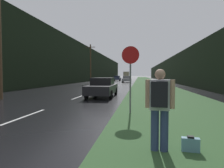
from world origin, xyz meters
TOP-DOWN VIEW (x-y plane):
  - grass_verge at (6.46, 40.00)m, footprint 6.00×240.00m
  - lane_stripe_b at (0.00, 6.31)m, footprint 0.12×3.00m
  - lane_stripe_c at (0.00, 13.31)m, footprint 0.12×3.00m
  - lane_stripe_d at (0.00, 20.31)m, footprint 0.12×3.00m
  - lane_stripe_e at (0.00, 27.31)m, footprint 0.12×3.00m
  - lane_stripe_f at (0.00, 34.31)m, footprint 0.12×3.00m
  - treeline_far_side at (-9.46, 50.00)m, footprint 2.00×140.00m
  - treeline_near_side at (12.46, 50.00)m, footprint 2.00×140.00m
  - utility_pole_near at (-4.81, 11.28)m, footprint 1.80×0.24m
  - utility_pole_far at (-4.63, 35.74)m, footprint 1.80×0.24m
  - stop_sign at (4.14, 7.47)m, footprint 0.75×0.07m
  - hitchhiker_with_backpack at (4.96, 3.24)m, footprint 0.62×0.46m
  - suitcase at (5.62, 3.31)m, footprint 0.39×0.20m
  - car_passing_near at (1.73, 13.88)m, footprint 1.92×4.71m
  - car_passing_far at (1.73, 43.18)m, footprint 1.96×4.32m
  - car_oncoming at (-1.73, 55.02)m, footprint 1.91×4.51m
  - delivery_truck at (-1.73, 96.02)m, footprint 2.63×7.94m

SIDE VIEW (x-z plane):
  - lane_stripe_b at x=0.00m, z-range 0.00..0.01m
  - lane_stripe_c at x=0.00m, z-range 0.00..0.01m
  - lane_stripe_d at x=0.00m, z-range 0.00..0.01m
  - lane_stripe_e at x=0.00m, z-range 0.00..0.01m
  - lane_stripe_f at x=0.00m, z-range 0.00..0.01m
  - grass_verge at x=6.46m, z-range 0.00..0.02m
  - suitcase at x=5.62m, z-range -0.01..0.34m
  - car_passing_near at x=1.73m, z-range 0.00..1.44m
  - car_oncoming at x=-1.73m, z-range 0.02..1.43m
  - car_passing_far at x=1.73m, z-range 0.01..1.44m
  - hitchhiker_with_backpack at x=4.96m, z-range 0.13..1.92m
  - delivery_truck at x=-1.73m, z-range 0.09..3.31m
  - stop_sign at x=4.14m, z-range 0.37..3.25m
  - treeline_near_side at x=12.46m, z-range 0.00..5.64m
  - utility_pole_near at x=-4.81m, z-range 0.13..7.51m
  - utility_pole_far at x=-4.63m, z-range 0.13..7.51m
  - treeline_far_side at x=-9.46m, z-range 0.00..8.88m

